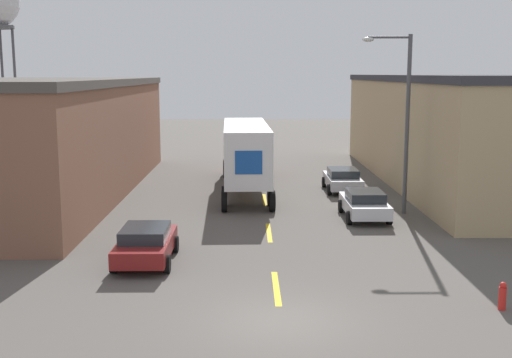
{
  "coord_description": "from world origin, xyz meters",
  "views": [
    {
      "loc": [
        -0.9,
        -16.9,
        6.78
      ],
      "look_at": [
        -0.56,
        9.7,
        2.4
      ],
      "focal_mm": 45.0,
      "sensor_mm": 36.0,
      "label": 1
    }
  ],
  "objects_px": {
    "parked_car_right_far": "(343,179)",
    "fire_hydrant": "(502,296)",
    "parked_car_right_mid": "(365,203)",
    "parked_car_left_near": "(146,243)",
    "semi_truck": "(245,150)",
    "street_lamp": "(402,112)"
  },
  "relations": [
    {
      "from": "parked_car_right_far",
      "to": "fire_hydrant",
      "type": "height_order",
      "value": "parked_car_right_far"
    },
    {
      "from": "parked_car_right_mid",
      "to": "parked_car_right_far",
      "type": "bearing_deg",
      "value": 90.0
    },
    {
      "from": "parked_car_right_far",
      "to": "fire_hydrant",
      "type": "relative_size",
      "value": 5.03
    },
    {
      "from": "parked_car_right_mid",
      "to": "fire_hydrant",
      "type": "distance_m",
      "value": 12.09
    },
    {
      "from": "parked_car_left_near",
      "to": "parked_car_right_mid",
      "type": "xyz_separation_m",
      "value": [
        9.22,
        7.05,
        0.0
      ]
    },
    {
      "from": "parked_car_left_near",
      "to": "semi_truck",
      "type": "bearing_deg",
      "value": 76.14
    },
    {
      "from": "parked_car_left_near",
      "to": "fire_hydrant",
      "type": "bearing_deg",
      "value": -23.81
    },
    {
      "from": "parked_car_right_far",
      "to": "fire_hydrant",
      "type": "xyz_separation_m",
      "value": [
        1.87,
        -19.06,
        -0.3
      ]
    },
    {
      "from": "parked_car_right_mid",
      "to": "street_lamp",
      "type": "xyz_separation_m",
      "value": [
        1.9,
        1.08,
        4.23
      ]
    },
    {
      "from": "parked_car_right_far",
      "to": "street_lamp",
      "type": "distance_m",
      "value": 7.61
    },
    {
      "from": "parked_car_left_near",
      "to": "parked_car_right_mid",
      "type": "bearing_deg",
      "value": 37.43
    },
    {
      "from": "semi_truck",
      "to": "parked_car_left_near",
      "type": "height_order",
      "value": "semi_truck"
    },
    {
      "from": "semi_truck",
      "to": "street_lamp",
      "type": "xyz_separation_m",
      "value": [
        7.57,
        -6.23,
        2.56
      ]
    },
    {
      "from": "parked_car_right_far",
      "to": "parked_car_left_near",
      "type": "relative_size",
      "value": 1.0
    },
    {
      "from": "parked_car_right_mid",
      "to": "street_lamp",
      "type": "height_order",
      "value": "street_lamp"
    },
    {
      "from": "parked_car_left_near",
      "to": "fire_hydrant",
      "type": "xyz_separation_m",
      "value": [
        11.08,
        -4.89,
        -0.3
      ]
    },
    {
      "from": "parked_car_right_far",
      "to": "fire_hydrant",
      "type": "distance_m",
      "value": 19.15
    },
    {
      "from": "semi_truck",
      "to": "parked_car_right_mid",
      "type": "relative_size",
      "value": 3.24
    },
    {
      "from": "parked_car_right_far",
      "to": "parked_car_right_mid",
      "type": "height_order",
      "value": "same"
    },
    {
      "from": "parked_car_left_near",
      "to": "street_lamp",
      "type": "relative_size",
      "value": 0.49
    },
    {
      "from": "parked_car_right_far",
      "to": "parked_car_right_mid",
      "type": "distance_m",
      "value": 7.12
    },
    {
      "from": "semi_truck",
      "to": "fire_hydrant",
      "type": "height_order",
      "value": "semi_truck"
    }
  ]
}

